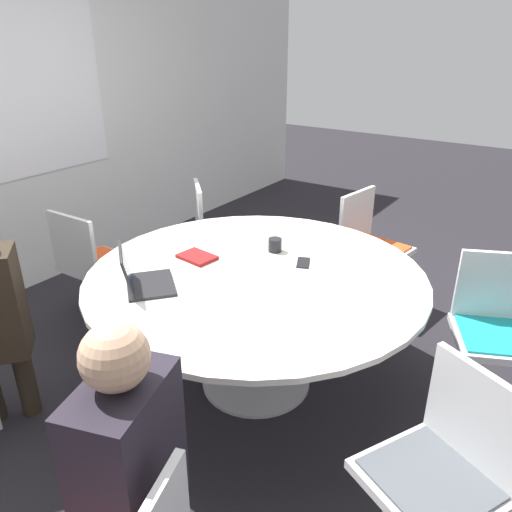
# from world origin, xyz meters

# --- Properties ---
(ground_plane) EXTENTS (16.00, 16.00, 0.00)m
(ground_plane) POSITION_xyz_m (0.00, 0.00, 0.00)
(ground_plane) COLOR black
(wall_back) EXTENTS (8.00, 0.07, 2.70)m
(wall_back) POSITION_xyz_m (0.00, 2.28, 1.35)
(wall_back) COLOR silver
(wall_back) RESTS_ON ground_plane
(conference_table) EXTENTS (1.85, 1.85, 0.74)m
(conference_table) POSITION_xyz_m (0.00, 0.00, 0.63)
(conference_table) COLOR #B7B7BC
(conference_table) RESTS_ON ground_plane
(chair_2) EXTENTS (0.57, 0.58, 0.87)m
(chair_2) POSITION_xyz_m (-0.53, -1.19, 0.52)
(chair_2) COLOR silver
(chair_2) RESTS_ON ground_plane
(chair_3) EXTENTS (0.57, 0.58, 0.87)m
(chair_3) POSITION_xyz_m (0.61, -1.15, 0.52)
(chair_3) COLOR silver
(chair_3) RESTS_ON ground_plane
(chair_4) EXTENTS (0.50, 0.48, 0.87)m
(chair_4) POSITION_xyz_m (1.30, -0.14, 0.52)
(chair_4) COLOR silver
(chair_4) RESTS_ON ground_plane
(chair_5) EXTENTS (0.61, 0.61, 0.87)m
(chair_5) POSITION_xyz_m (0.86, 0.98, 0.52)
(chair_5) COLOR silver
(chair_5) RESTS_ON ground_plane
(chair_6) EXTENTS (0.43, 0.45, 0.87)m
(chair_6) POSITION_xyz_m (-0.10, 1.30, 0.52)
(chair_6) COLOR silver
(chair_6) RESTS_ON ground_plane
(person_1) EXTENTS (0.41, 0.33, 1.22)m
(person_1) POSITION_xyz_m (-1.30, -0.40, 0.72)
(person_1) COLOR #231E28
(person_1) RESTS_ON ground_plane
(laptop) EXTENTS (0.39, 0.39, 0.21)m
(laptop) POSITION_xyz_m (-0.47, 0.39, 0.79)
(laptop) COLOR #232326
(laptop) RESTS_ON conference_table
(spiral_notebook) EXTENTS (0.17, 0.23, 0.02)m
(spiral_notebook) POSITION_xyz_m (-0.04, 0.39, 0.75)
(spiral_notebook) COLOR maroon
(spiral_notebook) RESTS_ON conference_table
(coffee_cup) EXTENTS (0.08, 0.08, 0.08)m
(coffee_cup) POSITION_xyz_m (0.31, 0.07, 0.78)
(coffee_cup) COLOR black
(coffee_cup) RESTS_ON conference_table
(cell_phone) EXTENTS (0.16, 0.12, 0.01)m
(cell_phone) POSITION_xyz_m (0.25, -0.15, 0.74)
(cell_phone) COLOR black
(cell_phone) RESTS_ON conference_table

